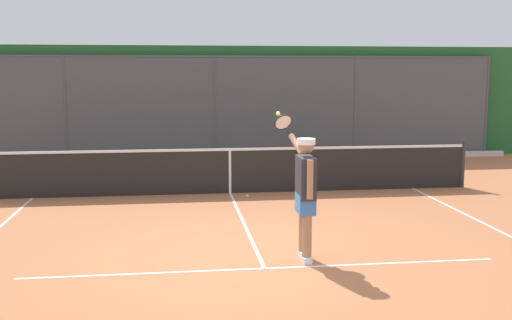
{
  "coord_description": "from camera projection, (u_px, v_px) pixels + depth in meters",
  "views": [
    {
      "loc": [
        1.13,
        8.27,
        2.57
      ],
      "look_at": [
        -0.24,
        -2.15,
        1.05
      ],
      "focal_mm": 43.21,
      "sensor_mm": 36.0,
      "label": 1
    }
  ],
  "objects": [
    {
      "name": "ground_plane",
      "position": [
        259.0,
        256.0,
        8.63
      ],
      "size": [
        60.0,
        60.0,
        0.0
      ],
      "primitive_type": "plane",
      "color": "#B76B42"
    },
    {
      "name": "court_line_markings",
      "position": [
        268.0,
        276.0,
        7.76
      ],
      "size": [
        8.16,
        9.29,
        0.01
      ],
      "color": "white",
      "rests_on": "ground"
    },
    {
      "name": "fence_backdrop",
      "position": [
        213.0,
        103.0,
        18.31
      ],
      "size": [
        19.62,
        1.37,
        3.3
      ],
      "color": "#474C51",
      "rests_on": "ground"
    },
    {
      "name": "tennis_net",
      "position": [
        230.0,
        170.0,
        13.01
      ],
      "size": [
        10.49,
        0.09,
        1.07
      ],
      "color": "#2D2D2D",
      "rests_on": "ground"
    },
    {
      "name": "tennis_player",
      "position": [
        305.0,
        189.0,
        8.34
      ],
      "size": [
        0.45,
        1.41,
        1.98
      ],
      "rotation": [
        0.0,
        0.0,
        -1.59
      ],
      "color": "silver",
      "rests_on": "ground"
    },
    {
      "name": "tennis_ball_near_net",
      "position": [
        247.0,
        196.0,
        12.61
      ],
      "size": [
        0.07,
        0.07,
        0.07
      ],
      "primitive_type": "sphere",
      "color": "#CCDB33",
      "rests_on": "ground"
    }
  ]
}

